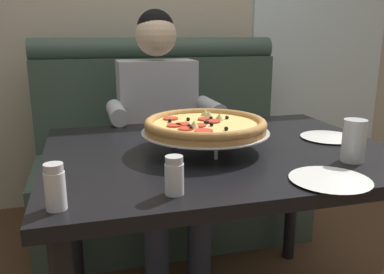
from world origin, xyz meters
name	(u,v)px	position (x,y,z in m)	size (l,w,h in m)	color
booth_bench	(167,163)	(0.00, 0.94, 0.40)	(1.50, 0.78, 1.13)	#384C42
dining_table	(220,172)	(0.00, 0.00, 0.67)	(1.22, 0.94, 0.76)	black
diner_main	(161,123)	(-0.08, 0.67, 0.71)	(0.54, 0.64, 1.27)	#2D3342
pizza	(205,126)	(-0.06, 0.00, 0.84)	(0.45, 0.45, 0.12)	silver
shaker_parmesan	(174,178)	(-0.25, -0.37, 0.80)	(0.05, 0.05, 0.10)	white
shaker_oregano	(55,190)	(-0.54, -0.38, 0.81)	(0.05, 0.05, 0.11)	white
plate_near_left	(329,136)	(0.45, 0.02, 0.77)	(0.21, 0.21, 0.02)	white
plate_near_right	(330,178)	(0.18, -0.39, 0.77)	(0.23, 0.23, 0.02)	white
drinking_glass	(353,143)	(0.36, -0.25, 0.82)	(0.07, 0.07, 0.14)	silver
patio_chair	(278,102)	(1.31, 2.09, 0.52)	(0.41, 0.41, 0.86)	black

